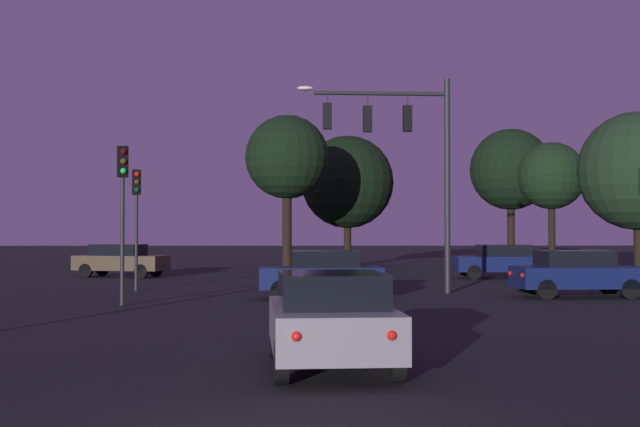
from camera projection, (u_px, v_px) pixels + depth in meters
ground_plane at (292, 286)px, 33.20m from camera, size 168.00×168.00×0.00m
traffic_signal_mast_arm at (403, 144)px, 29.24m from camera, size 5.30×0.51×7.42m
traffic_light_corner_left at (123, 193)px, 24.54m from camera, size 0.37×0.39×4.62m
traffic_light_corner_right at (137, 205)px, 30.41m from camera, size 0.36×0.38×4.35m
car_nearside_lane at (331, 318)px, 13.35m from camera, size 2.06×4.08×1.52m
car_crossing_left at (321, 274)px, 27.08m from camera, size 4.05×1.90×1.52m
car_crossing_right at (577, 273)px, 27.43m from camera, size 4.26×2.03×1.52m
car_far_lane at (501, 261)px, 38.25m from camera, size 4.26×1.87×1.52m
car_parked_lot at (121, 260)px, 39.41m from camera, size 4.51×2.78×1.52m
tree_behind_sign at (638, 171)px, 37.46m from camera, size 5.27×5.27×7.43m
tree_left_far at (348, 182)px, 49.92m from camera, size 5.45×5.45×7.73m
tree_center_horizon at (511, 170)px, 52.61m from camera, size 5.04×5.04×8.46m
tree_right_cluster at (552, 176)px, 42.48m from camera, size 3.37×3.37×6.58m
tree_lot_edge at (287, 158)px, 42.38m from camera, size 4.19×4.19×7.93m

